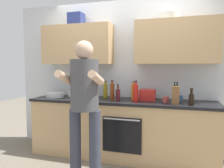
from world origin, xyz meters
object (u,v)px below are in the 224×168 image
object	(u,v)px
bottle_soy	(191,99)
cup_ceramic	(166,99)
bottle_hotsauce	(136,93)
cup_tea	(180,98)
bottle_soda	(79,90)
mixing_bowl	(55,95)
cup_coffee	(71,94)
person_standing	(84,100)
bottle_oil	(105,91)
grocery_bag_crisps	(148,95)
bottle_water	(87,92)
bottle_vinegar	(112,91)
bottle_wine	(118,95)
knife_block	(176,95)
bottle_juice	(133,92)

from	to	relation	value
bottle_soy	cup_ceramic	world-z (taller)	bottle_soy
bottle_hotsauce	cup_tea	bearing A→B (deg)	21.49
bottle_soda	mixing_bowl	size ratio (longest dim) A/B	1.09
cup_coffee	mixing_bowl	world-z (taller)	cup_coffee
bottle_hotsauce	person_standing	bearing A→B (deg)	-123.92
bottle_oil	grocery_bag_crisps	distance (m)	0.69
person_standing	cup_coffee	world-z (taller)	person_standing
bottle_soda	bottle_water	bearing A→B (deg)	14.37
cup_ceramic	cup_tea	world-z (taller)	cup_tea
bottle_vinegar	cup_ceramic	world-z (taller)	bottle_vinegar
bottle_wine	knife_block	bearing A→B (deg)	0.87
bottle_soda	bottle_oil	size ratio (longest dim) A/B	1.14
bottle_hotsauce	cup_coffee	size ratio (longest dim) A/B	3.07
bottle_hotsauce	mixing_bowl	distance (m)	1.38
cup_coffee	cup_tea	world-z (taller)	cup_coffee
bottle_water	cup_ceramic	distance (m)	1.24
bottle_oil	knife_block	distance (m)	1.14
bottle_vinegar	bottle_wine	bearing A→B (deg)	-41.98
mixing_bowl	bottle_hotsauce	bearing A→B (deg)	-3.26
cup_coffee	grocery_bag_crisps	bearing A→B (deg)	-0.05
knife_block	grocery_bag_crisps	bearing A→B (deg)	150.70
bottle_soda	cup_tea	bearing A→B (deg)	5.83
bottle_vinegar	cup_tea	bearing A→B (deg)	10.21
bottle_water	grocery_bag_crisps	world-z (taller)	bottle_water
bottle_soda	bottle_soy	xyz separation A→B (m)	(1.70, -0.17, -0.04)
bottle_juice	knife_block	bearing A→B (deg)	-17.09
bottle_hotsauce	grocery_bag_crisps	xyz separation A→B (m)	(0.15, 0.20, -0.05)
mixing_bowl	grocery_bag_crisps	bearing A→B (deg)	4.59
bottle_vinegar	bottle_wine	world-z (taller)	bottle_vinegar
bottle_juice	mixing_bowl	size ratio (longest dim) A/B	0.96
bottle_juice	cup_coffee	world-z (taller)	bottle_juice
bottle_wine	bottle_water	bearing A→B (deg)	164.17
cup_coffee	mixing_bowl	xyz separation A→B (m)	(-0.22, -0.12, -0.01)
bottle_water	knife_block	bearing A→B (deg)	-6.11
bottle_soda	bottle_oil	bearing A→B (deg)	21.96
grocery_bag_crisps	bottle_juice	bearing A→B (deg)	-170.19
person_standing	cup_tea	xyz separation A→B (m)	(1.10, 0.97, -0.07)
bottle_hotsauce	cup_tea	distance (m)	0.67
bottle_soda	mixing_bowl	distance (m)	0.44
person_standing	mixing_bowl	bearing A→B (deg)	138.03
person_standing	bottle_wine	world-z (taller)	person_standing
bottle_water	bottle_soda	world-z (taller)	bottle_soda
bottle_juice	cup_tea	bearing A→B (deg)	6.63
bottle_soy	mixing_bowl	world-z (taller)	bottle_soy
bottle_wine	cup_coffee	world-z (taller)	bottle_wine
cup_tea	grocery_bag_crisps	xyz separation A→B (m)	(-0.47, -0.04, 0.04)
bottle_juice	cup_tea	xyz separation A→B (m)	(0.69, 0.08, -0.08)
bottle_vinegar	knife_block	world-z (taller)	same
cup_ceramic	bottle_vinegar	bearing A→B (deg)	-179.07
cup_tea	grocery_bag_crisps	distance (m)	0.48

